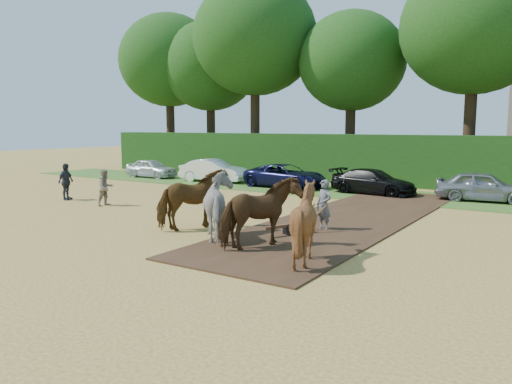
% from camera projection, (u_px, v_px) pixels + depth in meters
% --- Properties ---
extents(ground, '(120.00, 120.00, 0.00)m').
position_uv_depth(ground, '(204.00, 252.00, 14.02)').
color(ground, gold).
rests_on(ground, ground).
extents(earth_strip, '(4.50, 17.00, 0.05)m').
position_uv_depth(earth_strip, '(350.00, 218.00, 19.02)').
color(earth_strip, '#472D1C').
rests_on(earth_strip, ground).
extents(grass_verge, '(50.00, 5.00, 0.03)m').
position_uv_depth(grass_verge, '(376.00, 194.00, 25.65)').
color(grass_verge, '#38601E').
rests_on(grass_verge, ground).
extents(hedgerow, '(46.00, 1.60, 3.00)m').
position_uv_depth(hedgerow, '(403.00, 161.00, 29.19)').
color(hedgerow, '#14380F').
rests_on(hedgerow, ground).
extents(spectator_near, '(0.67, 0.83, 1.61)m').
position_uv_depth(spectator_near, '(106.00, 188.00, 22.10)').
color(spectator_near, '#B4A28D').
rests_on(spectator_near, ground).
extents(spectator_far, '(0.73, 1.11, 1.76)m').
position_uv_depth(spectator_far, '(66.00, 182.00, 23.75)').
color(spectator_far, '#272A34').
rests_on(spectator_far, ground).
extents(plough_team, '(7.21, 5.38, 2.08)m').
position_uv_depth(plough_team, '(244.00, 210.00, 14.94)').
color(plough_team, brown).
rests_on(plough_team, ground).
extents(parked_cars, '(35.65, 2.87, 1.44)m').
position_uv_depth(parked_cars, '(394.00, 182.00, 25.27)').
color(parked_cars, silver).
rests_on(parked_cars, ground).
extents(treeline, '(48.70, 10.60, 14.21)m').
position_uv_depth(treeline, '(396.00, 40.00, 31.76)').
color(treeline, '#382616').
rests_on(treeline, ground).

